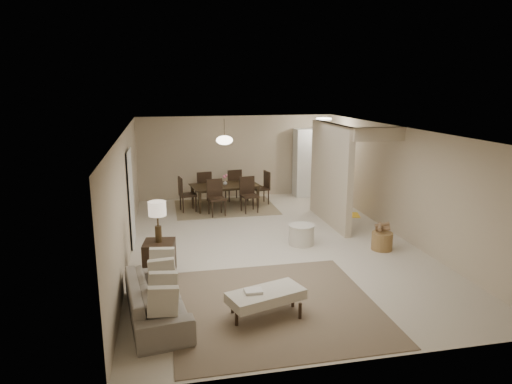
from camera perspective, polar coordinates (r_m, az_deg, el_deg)
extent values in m
plane|color=beige|center=(10.10, 1.93, -6.45)|extent=(9.00, 9.00, 0.00)
plane|color=white|center=(9.56, 2.05, 7.81)|extent=(9.00, 9.00, 0.00)
plane|color=#C3AF93|center=(14.09, -2.38, 4.43)|extent=(6.00, 0.00, 6.00)
plane|color=#C3AF93|center=(9.51, -15.85, -0.35)|extent=(0.00, 9.00, 9.00)
plane|color=#C3AF93|center=(10.85, 17.56, 1.17)|extent=(0.00, 9.00, 9.00)
cube|color=#C3AF93|center=(11.46, 9.27, 2.23)|extent=(0.15, 2.50, 2.50)
cube|color=black|center=(10.15, -15.39, -0.83)|extent=(0.04, 0.90, 2.04)
cube|color=white|center=(14.36, 7.17, 3.70)|extent=(1.20, 0.55, 2.10)
cylinder|color=white|center=(13.29, 8.48, 9.02)|extent=(0.44, 0.44, 0.05)
cube|color=brown|center=(7.43, 2.25, -13.98)|extent=(3.20, 3.20, 0.01)
imported|color=gray|center=(7.12, -12.32, -13.00)|extent=(2.08, 1.03, 0.58)
cube|color=beige|center=(6.98, 1.25, -12.85)|extent=(1.25, 0.85, 0.15)
cylinder|color=black|center=(6.82, -2.44, -15.44)|extent=(0.05, 0.05, 0.26)
cylinder|color=black|center=(7.02, 5.53, -14.62)|extent=(0.05, 0.05, 0.26)
cylinder|color=black|center=(7.15, -2.96, -14.00)|extent=(0.05, 0.05, 0.26)
cylinder|color=black|center=(7.34, 4.63, -13.27)|extent=(0.05, 0.05, 0.26)
cube|color=black|center=(8.66, -11.95, -8.02)|extent=(0.62, 0.62, 0.61)
cylinder|color=#43321C|center=(8.51, -12.10, -5.16)|extent=(0.12, 0.12, 0.30)
cylinder|color=#43321C|center=(8.43, -12.19, -3.35)|extent=(0.03, 0.03, 0.26)
cylinder|color=beige|center=(8.37, -12.26, -2.04)|extent=(0.32, 0.32, 0.26)
cylinder|color=beige|center=(10.03, 5.69, -5.33)|extent=(0.57, 0.57, 0.44)
cylinder|color=olive|center=(10.04, 15.47, -5.94)|extent=(0.47, 0.47, 0.37)
cube|color=#897555|center=(13.03, -3.83, -1.91)|extent=(2.80, 2.10, 0.01)
imported|color=black|center=(12.95, -3.85, -0.54)|extent=(2.01, 1.33, 0.66)
imported|color=silver|center=(12.86, -3.88, 1.17)|extent=(0.13, 0.13, 0.13)
cube|color=yellow|center=(12.47, 10.83, -2.81)|extent=(0.95, 0.72, 0.01)
cylinder|color=#43321C|center=(12.63, -3.99, 7.97)|extent=(0.02, 0.02, 0.50)
ellipsoid|color=#FFEAC6|center=(12.66, -3.96, 6.48)|extent=(0.46, 0.46, 0.25)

